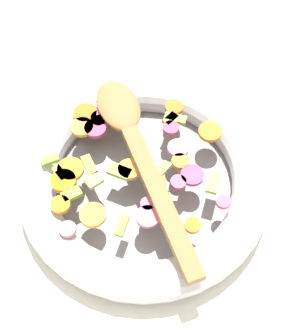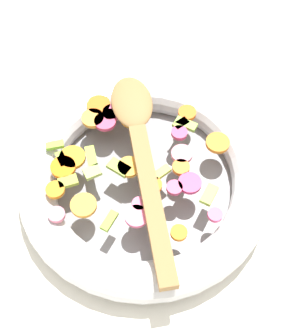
{
  "view_description": "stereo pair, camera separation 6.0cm",
  "coord_description": "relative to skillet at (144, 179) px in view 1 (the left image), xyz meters",
  "views": [
    {
      "loc": [
        0.06,
        -0.3,
        0.56
      ],
      "look_at": [
        0.0,
        0.0,
        0.05
      ],
      "focal_mm": 50.0,
      "sensor_mm": 36.0,
      "label": 1
    },
    {
      "loc": [
        0.12,
        -0.29,
        0.56
      ],
      "look_at": [
        0.0,
        0.0,
        0.05
      ],
      "focal_mm": 50.0,
      "sensor_mm": 36.0,
      "label": 2
    }
  ],
  "objects": [
    {
      "name": "ground_plane",
      "position": [
        0.0,
        0.0,
        -0.02
      ],
      "size": [
        4.0,
        4.0,
        0.0
      ],
      "primitive_type": "plane",
      "color": "silver"
    },
    {
      "name": "chopped_vegetables",
      "position": [
        -0.02,
        0.0,
        0.03
      ],
      "size": [
        0.25,
        0.23,
        0.01
      ],
      "color": "orange",
      "rests_on": "skillet"
    },
    {
      "name": "wooden_spoon",
      "position": [
        -0.01,
        0.02,
        0.04
      ],
      "size": [
        0.2,
        0.28,
        0.01
      ],
      "color": "olive",
      "rests_on": "chopped_vegetables"
    },
    {
      "name": "skillet",
      "position": [
        0.0,
        0.0,
        0.0
      ],
      "size": [
        0.33,
        0.33,
        0.05
      ],
      "color": "slate",
      "rests_on": "ground_plane"
    }
  ]
}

